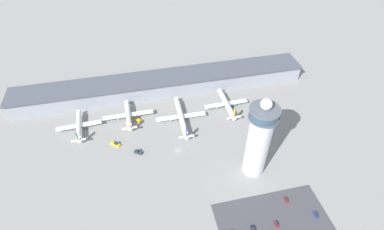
{
  "coord_description": "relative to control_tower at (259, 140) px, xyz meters",
  "views": [
    {
      "loc": [
        -20.82,
        -137.61,
        158.17
      ],
      "look_at": [
        15.19,
        21.43,
        11.23
      ],
      "focal_mm": 28.0,
      "sensor_mm": 36.0,
      "label": 1
    }
  ],
  "objects": [
    {
      "name": "airplane_gate_bravo",
      "position": [
        -76.17,
        67.0,
        -23.87
      ],
      "size": [
        38.63,
        32.03,
        12.4
      ],
      "color": "white",
      "rests_on": "ground"
    },
    {
      "name": "service_truck_catering",
      "position": [
        -72.2,
        30.12,
        -26.91
      ],
      "size": [
        6.13,
        4.99,
        2.8
      ],
      "color": "black",
      "rests_on": "ground"
    },
    {
      "name": "airplane_gate_delta",
      "position": [
        1.84,
        63.09,
        -23.86
      ],
      "size": [
        35.94,
        36.48,
        12.84
      ],
      "color": "white",
      "rests_on": "ground"
    },
    {
      "name": "service_truck_fuel",
      "position": [
        -70.27,
        64.27,
        -26.91
      ],
      "size": [
        6.77,
        7.8,
        2.78
      ],
      "color": "black",
      "rests_on": "ground"
    },
    {
      "name": "service_truck_water",
      "position": [
        -87.21,
        41.44,
        -27.0
      ],
      "size": [
        7.39,
        6.82,
        2.55
      ],
      "color": "black",
      "rests_on": "ground"
    },
    {
      "name": "ground_plane",
      "position": [
        -45.13,
        26.79,
        -27.88
      ],
      "size": [
        1000.0,
        1000.0,
        0.0
      ],
      "primitive_type": "plane",
      "color": "gray"
    },
    {
      "name": "car_black_suv",
      "position": [
        23.17,
        -39.52,
        -27.28
      ],
      "size": [
        1.93,
        4.18,
        1.54
      ],
      "color": "black",
      "rests_on": "ground"
    },
    {
      "name": "car_white_wagon",
      "position": [
        -15.18,
        -39.88,
        -27.26
      ],
      "size": [
        1.88,
        4.45,
        1.59
      ],
      "color": "black",
      "rests_on": "ground"
    },
    {
      "name": "car_grey_coupe",
      "position": [
        10.81,
        -26.68,
        -27.36
      ],
      "size": [
        2.08,
        4.28,
        1.35
      ],
      "color": "black",
      "rests_on": "ground"
    },
    {
      "name": "control_tower",
      "position": [
        0.0,
        0.0,
        0.0
      ],
      "size": [
        17.46,
        17.46,
        58.77
      ],
      "color": "silver",
      "rests_on": "ground"
    },
    {
      "name": "car_green_van",
      "position": [
        -1.63,
        -39.98,
        -27.28
      ],
      "size": [
        2.01,
        4.14,
        1.54
      ],
      "color": "black",
      "rests_on": "ground"
    },
    {
      "name": "terminal_building",
      "position": [
        -45.13,
        96.79,
        -20.53
      ],
      "size": [
        244.73,
        25.0,
        14.51
      ],
      "color": "#9399A3",
      "rests_on": "ground"
    },
    {
      "name": "parking_lot_surface",
      "position": [
        -1.98,
        -39.63,
        -27.87
      ],
      "size": [
        64.0,
        40.0,
        0.01
      ],
      "primitive_type": "cube",
      "color": "#424247",
      "rests_on": "ground"
    },
    {
      "name": "airplane_gate_charlie",
      "position": [
        -36.73,
        55.94,
        -23.94
      ],
      "size": [
        38.71,
        45.31,
        12.4
      ],
      "color": "white",
      "rests_on": "ground"
    },
    {
      "name": "airplane_gate_alpha",
      "position": [
        -112.75,
        63.21,
        -23.99
      ],
      "size": [
        32.98,
        33.13,
        11.52
      ],
      "color": "white",
      "rests_on": "ground"
    },
    {
      "name": "service_truck_baggage",
      "position": [
        7.26,
        64.06,
        -26.81
      ],
      "size": [
        6.71,
        2.41,
        3.06
      ],
      "color": "black",
      "rests_on": "ground"
    }
  ]
}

